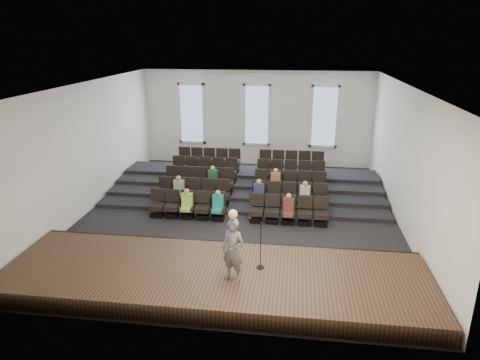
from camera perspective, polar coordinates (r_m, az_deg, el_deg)
name	(u,v)px	position (r m, az deg, el deg)	size (l,w,h in m)	color
ground	(239,214)	(16.85, -0.13, -4.61)	(14.00, 14.00, 0.00)	black
ceiling	(239,85)	(15.56, -0.14, 12.58)	(12.00, 14.00, 0.02)	white
wall_back	(257,119)	(22.83, 2.26, 8.18)	(12.00, 0.04, 5.00)	white
wall_front	(196,235)	(9.53, -5.86, -7.37)	(12.00, 0.04, 5.00)	white
wall_left	(87,148)	(17.84, -19.73, 4.08)	(0.04, 14.00, 5.00)	white
wall_right	(406,159)	(16.37, 21.26, 2.65)	(0.04, 14.00, 5.00)	white
stage	(215,278)	(12.26, -3.41, -12.92)	(11.80, 3.60, 0.50)	#4A321F
stage_lip	(225,248)	(13.77, -2.01, -9.10)	(11.80, 0.06, 0.52)	black
risers	(248,183)	(19.71, 1.11, -0.46)	(11.80, 4.80, 0.60)	black
seating_rows	(244,185)	(18.03, 0.53, -0.70)	(6.80, 4.70, 1.67)	black
windows	(257,115)	(22.73, 2.25, 8.64)	(8.44, 0.10, 3.24)	white
audience	(240,192)	(16.84, 0.02, -1.65)	(5.45, 2.64, 1.10)	#A1D354
speaker	(233,250)	(11.29, -0.93, -9.33)	(0.63, 0.42, 1.73)	#5D5A58
mic_stand	(261,255)	(12.04, 2.75, -9.92)	(0.23, 0.23, 1.37)	black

